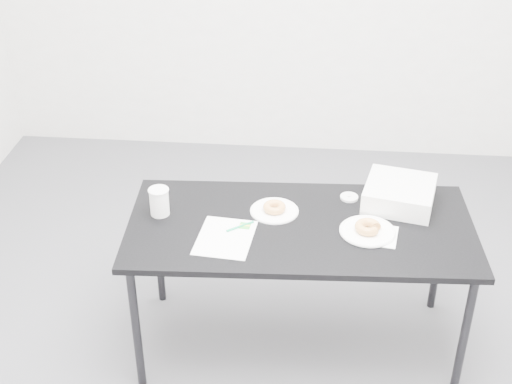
# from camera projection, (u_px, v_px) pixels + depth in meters

# --- Properties ---
(floor) EXTENTS (4.00, 4.00, 0.00)m
(floor) POSITION_uv_depth(u_px,v_px,m) (263.00, 332.00, 3.57)
(floor) COLOR #49494E
(floor) RESTS_ON ground
(table) EXTENTS (1.57, 0.79, 0.70)m
(table) POSITION_uv_depth(u_px,v_px,m) (300.00, 234.00, 3.18)
(table) COLOR black
(table) RESTS_ON floor
(scorecard) EXTENTS (0.26, 0.32, 0.00)m
(scorecard) POSITION_uv_depth(u_px,v_px,m) (225.00, 238.00, 3.06)
(scorecard) COLOR white
(scorecard) RESTS_ON table
(logo_patch) EXTENTS (0.05, 0.05, 0.00)m
(logo_patch) POSITION_uv_depth(u_px,v_px,m) (245.00, 226.00, 3.13)
(logo_patch) COLOR green
(logo_patch) RESTS_ON scorecard
(pen) EXTENTS (0.12, 0.09, 0.01)m
(pen) POSITION_uv_depth(u_px,v_px,m) (240.00, 226.00, 3.12)
(pen) COLOR #0D935D
(pen) RESTS_ON scorecard
(napkin) EXTENTS (0.20, 0.20, 0.00)m
(napkin) POSITION_uv_depth(u_px,v_px,m) (377.00, 235.00, 3.08)
(napkin) COLOR white
(napkin) RESTS_ON table
(plate_near) EXTENTS (0.24, 0.24, 0.01)m
(plate_near) POSITION_uv_depth(u_px,v_px,m) (367.00, 231.00, 3.09)
(plate_near) COLOR white
(plate_near) RESTS_ON napkin
(donut_near) EXTENTS (0.14, 0.14, 0.04)m
(donut_near) POSITION_uv_depth(u_px,v_px,m) (368.00, 227.00, 3.08)
(donut_near) COLOR #C27A3D
(donut_near) RESTS_ON plate_near
(plate_far) EXTENTS (0.22, 0.22, 0.01)m
(plate_far) POSITION_uv_depth(u_px,v_px,m) (274.00, 211.00, 3.24)
(plate_far) COLOR white
(plate_far) RESTS_ON table
(donut_far) EXTENTS (0.13, 0.13, 0.03)m
(donut_far) POSITION_uv_depth(u_px,v_px,m) (274.00, 207.00, 3.23)
(donut_far) COLOR #C27A3D
(donut_far) RESTS_ON plate_far
(coffee_cup) EXTENTS (0.09, 0.09, 0.13)m
(coffee_cup) POSITION_uv_depth(u_px,v_px,m) (159.00, 202.00, 3.19)
(coffee_cup) COLOR white
(coffee_cup) RESTS_ON table
(cup_lid) EXTENTS (0.08, 0.08, 0.01)m
(cup_lid) POSITION_uv_depth(u_px,v_px,m) (349.00, 197.00, 3.33)
(cup_lid) COLOR silver
(cup_lid) RESTS_ON table
(bakery_box) EXTENTS (0.36, 0.36, 0.10)m
(bakery_box) POSITION_uv_depth(u_px,v_px,m) (399.00, 194.00, 3.27)
(bakery_box) COLOR silver
(bakery_box) RESTS_ON table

